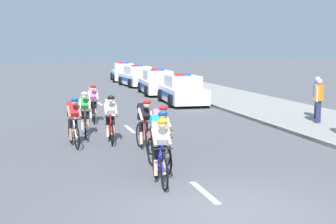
# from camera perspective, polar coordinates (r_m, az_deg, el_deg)

# --- Properties ---
(ground_plane) EXTENTS (160.00, 160.00, 0.00)m
(ground_plane) POSITION_cam_1_polar(r_m,az_deg,el_deg) (9.22, 7.04, -11.58)
(ground_plane) COLOR #56565B
(sidewalk_slab) EXTENTS (4.62, 60.00, 0.12)m
(sidewalk_slab) POSITION_cam_1_polar(r_m,az_deg,el_deg) (24.73, 10.51, 0.79)
(sidewalk_slab) COLOR gray
(sidewalk_slab) RESTS_ON ground
(kerb_edge) EXTENTS (0.16, 60.00, 0.13)m
(kerb_edge) POSITION_cam_1_polar(r_m,az_deg,el_deg) (23.83, 5.69, 0.63)
(kerb_edge) COLOR #9E9E99
(kerb_edge) RESTS_ON ground
(lane_markings_centre) EXTENTS (0.14, 25.60, 0.01)m
(lane_markings_centre) POSITION_cam_1_polar(r_m,az_deg,el_deg) (17.88, -4.51, -1.98)
(lane_markings_centre) COLOR white
(lane_markings_centre) RESTS_ON ground
(cyclist_lead) EXTENTS (0.43, 1.72, 1.56)m
(cyclist_lead) POSITION_cam_1_polar(r_m,az_deg,el_deg) (10.70, -0.94, -4.40)
(cyclist_lead) COLOR black
(cyclist_lead) RESTS_ON ground
(cyclist_second) EXTENTS (0.45, 1.72, 1.56)m
(cyclist_second) POSITION_cam_1_polar(r_m,az_deg,el_deg) (11.85, -1.06, -3.19)
(cyclist_second) COLOR black
(cyclist_second) RESTS_ON ground
(cyclist_third) EXTENTS (0.43, 1.72, 1.56)m
(cyclist_third) POSITION_cam_1_polar(r_m,az_deg,el_deg) (12.81, -0.91, -2.35)
(cyclist_third) COLOR black
(cyclist_third) RESTS_ON ground
(cyclist_fourth) EXTENTS (0.43, 1.72, 1.56)m
(cyclist_fourth) POSITION_cam_1_polar(r_m,az_deg,el_deg) (14.10, -2.77, -1.41)
(cyclist_fourth) COLOR black
(cyclist_fourth) RESTS_ON ground
(cyclist_fifth) EXTENTS (0.44, 1.72, 1.56)m
(cyclist_fifth) POSITION_cam_1_polar(r_m,az_deg,el_deg) (15.34, -6.75, -0.70)
(cyclist_fifth) COLOR black
(cyclist_fifth) RESTS_ON ground
(cyclist_sixth) EXTENTS (0.45, 1.72, 1.56)m
(cyclist_sixth) POSITION_cam_1_polar(r_m,az_deg,el_deg) (14.95, -11.00, -1.01)
(cyclist_sixth) COLOR black
(cyclist_sixth) RESTS_ON ground
(cyclist_seventh) EXTENTS (0.45, 1.72, 1.56)m
(cyclist_seventh) POSITION_cam_1_polar(r_m,az_deg,el_deg) (16.66, -9.70, -0.08)
(cyclist_seventh) COLOR black
(cyclist_seventh) RESTS_ON ground
(cyclist_eighth) EXTENTS (0.43, 1.72, 1.56)m
(cyclist_eighth) POSITION_cam_1_polar(r_m,az_deg,el_deg) (19.43, -8.76, 1.07)
(cyclist_eighth) COLOR black
(cyclist_eighth) RESTS_ON ground
(police_car_nearest) EXTENTS (2.23, 4.51, 1.59)m
(police_car_nearest) POSITION_cam_1_polar(r_m,az_deg,el_deg) (25.23, 1.69, 2.48)
(police_car_nearest) COLOR white
(police_car_nearest) RESTS_ON ground
(police_car_second) EXTENTS (2.24, 4.52, 1.59)m
(police_car_second) POSITION_cam_1_polar(r_m,az_deg,el_deg) (30.22, -1.26, 3.38)
(police_car_second) COLOR silver
(police_car_second) RESTS_ON ground
(police_car_third) EXTENTS (2.23, 4.51, 1.59)m
(police_car_third) POSITION_cam_1_polar(r_m,az_deg,el_deg) (36.08, -3.66, 4.10)
(police_car_third) COLOR silver
(police_car_third) RESTS_ON ground
(police_car_furthest) EXTENTS (2.31, 4.55, 1.59)m
(police_car_furthest) POSITION_cam_1_polar(r_m,az_deg,el_deg) (41.38, -5.23, 4.57)
(police_car_furthest) COLOR silver
(police_car_furthest) RESTS_ON ground
(spectator_closest) EXTENTS (0.46, 0.39, 1.68)m
(spectator_closest) POSITION_cam_1_polar(r_m,az_deg,el_deg) (19.19, 17.25, 1.62)
(spectator_closest) COLOR #23284C
(spectator_closest) RESTS_ON sidewalk_slab
(spectator_back) EXTENTS (0.45, 0.40, 1.68)m
(spectator_back) POSITION_cam_1_polar(r_m,az_deg,el_deg) (20.40, 17.06, 1.98)
(spectator_back) COLOR #23284C
(spectator_back) RESTS_ON sidewalk_slab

